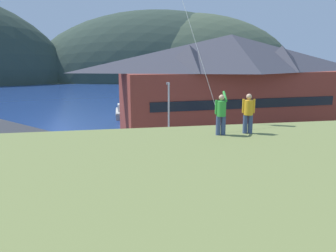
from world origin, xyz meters
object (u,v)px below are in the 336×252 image
Objects in this scene: storage_shed_near_lot at (3,149)px; moored_boat_wharfside at (123,112)px; harbor_lodge at (230,81)px; parked_car_back_row_left at (328,175)px; wharf_dock at (144,115)px; parked_car_mid_row_far at (209,159)px; parked_car_corner_spot at (317,149)px; parking_light_pole at (169,115)px; person_kite_flyer at (221,113)px; parked_car_front_row_silver at (142,192)px; parked_car_back_row_right at (223,183)px; person_companion at (248,112)px; parked_car_front_row_red at (119,163)px.

storage_shed_near_lot is 28.99m from moored_boat_wharfside.
harbor_lodge is 6.93× the size of parked_car_back_row_left.
harbor_lodge is 16.88m from wharf_dock.
parked_car_corner_spot is at bearing 6.43° from parked_car_mid_row_far.
person_kite_flyer is (-0.98, -17.40, 3.14)m from parking_light_pole.
parked_car_front_row_silver is (-13.75, -21.00, -5.50)m from harbor_lodge.
harbor_lodge reaches higher than parked_car_corner_spot.
parked_car_back_row_right is (-8.21, -0.17, 0.00)m from parked_car_back_row_left.
parked_car_front_row_silver is 18.96m from parked_car_corner_spot.
parking_light_pole reaches higher than moored_boat_wharfside.
wharf_dock is 3.51m from moored_boat_wharfside.
person_companion reaches higher than moored_boat_wharfside.
parking_light_pole is (4.93, 3.87, 3.18)m from parked_car_front_row_red.
harbor_lodge is 7.03× the size of parked_car_front_row_red.
parked_car_back_row_right is (1.83, -32.70, 0.71)m from wharf_dock.
parked_car_front_row_red is at bearing -4.07° from storage_shed_near_lot.
harbor_lodge reaches higher than moored_boat_wharfside.
moored_boat_wharfside is 35.88m from parked_car_back_row_left.
parked_car_back_row_right reaches higher than wharf_dock.
parked_car_back_row_left is at bearing 2.91° from parked_car_front_row_silver.
parked_car_front_row_silver is 0.97× the size of parked_car_back_row_right.
storage_shed_near_lot reaches higher than parked_car_front_row_red.
moored_boat_wharfside is 27.57m from parked_car_front_row_red.
parked_car_back_row_left is 8.22m from parked_car_back_row_right.
parking_light_pole is at bearing -82.31° from moored_boat_wharfside.
parked_car_back_row_right is 10.35m from person_kite_flyer.
wharf_dock is 2.89× the size of parked_car_corner_spot.
moored_boat_wharfside is at bearing 112.02° from parked_car_back_row_left.
parked_car_front_row_silver is at bearing 110.94° from person_kite_flyer.
parked_car_front_row_red is 15.75m from person_companion.
parking_light_pole is (13.88, 3.23, 1.66)m from storage_shed_near_lot.
parked_car_mid_row_far and parked_car_back_row_right have the same top height.
parked_car_front_row_red is at bearing -177.46° from parked_car_corner_spot.
person_kite_flyer is (-3.72, -13.12, 6.32)m from parked_car_mid_row_far.
parked_car_back_row_left is at bearing -118.39° from parked_car_corner_spot.
person_companion reaches higher than wharf_dock.
storage_shed_near_lot is at bearing -179.60° from parked_car_corner_spot.
parked_car_mid_row_far is 6.00m from parking_light_pole.
parked_car_front_row_red is (-1.74, -27.52, 0.34)m from moored_boat_wharfside.
moored_boat_wharfside is at bearing 89.15° from parked_car_front_row_silver.
person_kite_flyer is (12.90, -14.17, 4.81)m from storage_shed_near_lot.
parked_car_mid_row_far and parked_car_back_row_left have the same top height.
parking_light_pole is at bearing 122.60° from parked_car_mid_row_far.
parking_light_pole reaches higher than parked_car_front_row_red.
storage_shed_near_lot is 25.02m from parked_car_back_row_left.
person_companion is at bearing -103.15° from parked_car_back_row_right.
parked_car_mid_row_far is at bearing 79.33° from person_companion.
moored_boat_wharfside is 1.58× the size of parked_car_back_row_left.
harbor_lodge is 6.84× the size of parked_car_back_row_right.
parked_car_mid_row_far is 0.60× the size of parking_light_pole.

